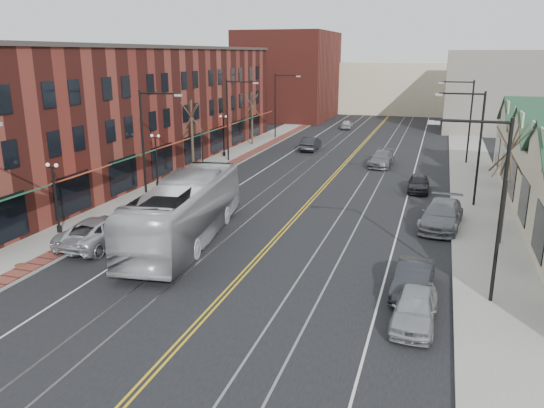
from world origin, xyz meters
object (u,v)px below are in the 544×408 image
Objects in this scene: parked_suv at (101,231)px; parked_car_c at (441,215)px; parked_car_a at (415,308)px; parked_car_b at (413,279)px; parked_car_d at (419,183)px; transit_bus at (185,211)px.

parked_suv is 20.72m from parked_car_c.
parked_car_a reaches higher than parked_car_b.
parked_car_b is 19.34m from parked_car_d.
parked_suv is at bearing -179.43° from parked_car_b.
parked_car_b is 0.75× the size of parked_car_c.
parked_car_a is 1.07× the size of parked_car_d.
transit_bus is 14.65m from parked_car_a.
transit_bus is 4.94m from parked_suv.
parked_car_b is (13.03, -3.20, -1.16)m from transit_bus.
parked_car_b is at bearing -89.78° from parked_car_c.
parked_suv reaches higher than parked_car_d.
parked_car_c is (18.60, 9.14, 0.02)m from parked_suv.
parked_suv is at bearing -133.76° from parked_car_d.
parked_car_d is at bearing 94.61° from parked_car_a.
parked_car_c reaches higher than parked_car_b.
transit_bus is at bearing 157.52° from parked_car_a.
parked_car_a is at bearing 147.85° from transit_bus.
parked_car_b is at bearing 96.68° from parked_car_a.
parked_suv is 24.66m from parked_car_d.
transit_bus is 2.34× the size of parked_car_c.
parked_car_c is at bearing 88.41° from parked_car_a.
parked_car_c reaches higher than parked_car_a.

